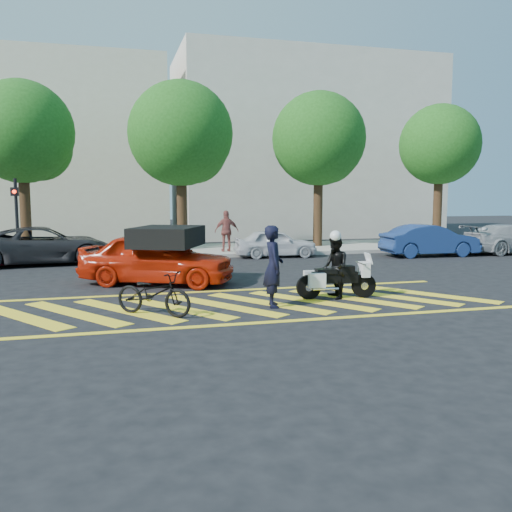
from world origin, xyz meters
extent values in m
plane|color=black|center=(0.00, 0.00, 0.00)|extent=(90.00, 90.00, 0.00)
cube|color=#9E998E|center=(0.00, 12.00, 0.07)|extent=(60.00, 5.00, 0.15)
cube|color=yellow|center=(-5.00, 0.00, 0.00)|extent=(2.43, 3.21, 0.01)
cube|color=yellow|center=(-3.90, 0.00, 0.00)|extent=(2.43, 3.21, 0.01)
cube|color=yellow|center=(-2.80, 0.00, 0.00)|extent=(2.43, 3.21, 0.01)
cube|color=yellow|center=(-1.70, 0.00, 0.00)|extent=(2.43, 3.21, 0.01)
cube|color=yellow|center=(-0.60, 0.00, 0.00)|extent=(2.43, 3.21, 0.01)
cube|color=yellow|center=(0.50, 0.00, 0.00)|extent=(2.43, 3.21, 0.01)
cube|color=yellow|center=(1.60, 0.00, 0.00)|extent=(2.43, 3.21, 0.01)
cube|color=yellow|center=(2.70, 0.00, 0.00)|extent=(2.43, 3.21, 0.01)
cube|color=yellow|center=(3.80, 0.00, 0.00)|extent=(2.43, 3.21, 0.01)
cube|color=yellow|center=(4.90, 0.00, 0.00)|extent=(2.43, 3.21, 0.01)
cube|color=yellow|center=(0.00, -1.90, 0.00)|extent=(12.00, 0.20, 0.01)
cube|color=yellow|center=(0.00, 1.90, 0.00)|extent=(12.00, 0.20, 0.01)
cube|color=beige|center=(-8.00, 21.00, 5.00)|extent=(16.00, 8.00, 10.00)
cube|color=beige|center=(9.00, 21.00, 5.50)|extent=(16.00, 8.00, 11.00)
cylinder|color=black|center=(-6.50, 12.00, 2.00)|extent=(0.44, 0.44, 4.00)
sphere|color=#1E5416|center=(-6.50, 12.00, 5.16)|extent=(4.20, 4.20, 4.20)
sphere|color=#1E5416|center=(-5.90, 12.30, 4.53)|extent=(2.73, 2.73, 2.73)
cylinder|color=black|center=(0.00, 12.00, 2.00)|extent=(0.44, 0.44, 4.00)
sphere|color=#1E5416|center=(0.00, 12.00, 5.26)|extent=(4.60, 4.60, 4.60)
sphere|color=#1E5416|center=(0.60, 12.30, 4.58)|extent=(2.99, 2.99, 2.99)
cylinder|color=black|center=(6.50, 12.00, 2.00)|extent=(0.44, 0.44, 4.00)
sphere|color=#1E5416|center=(6.50, 12.00, 5.21)|extent=(4.40, 4.40, 4.40)
sphere|color=#1E5416|center=(7.10, 12.30, 4.55)|extent=(2.86, 2.86, 2.86)
cylinder|color=black|center=(13.00, 12.00, 2.00)|extent=(0.44, 0.44, 4.00)
sphere|color=#1E5416|center=(13.00, 12.00, 5.10)|extent=(4.00, 4.00, 4.00)
sphere|color=#1E5416|center=(13.60, 12.30, 4.50)|extent=(2.60, 2.60, 2.60)
cylinder|color=black|center=(-6.50, 9.80, 1.60)|extent=(0.12, 0.12, 3.20)
cube|color=black|center=(-6.50, 9.60, 2.70)|extent=(0.28, 0.18, 0.32)
sphere|color=#FF260C|center=(-6.50, 9.50, 2.70)|extent=(0.14, 0.14, 0.14)
imported|color=black|center=(0.51, -0.43, 0.95)|extent=(0.56, 0.75, 1.89)
imported|color=black|center=(-2.24, -0.62, 0.48)|extent=(1.83, 1.62, 0.96)
cylinder|color=black|center=(1.62, 0.20, 0.30)|extent=(0.62, 0.19, 0.61)
cylinder|color=silver|center=(1.62, 0.20, 0.30)|extent=(0.20, 0.16, 0.18)
cylinder|color=black|center=(3.05, 0.06, 0.30)|extent=(0.62, 0.19, 0.61)
cylinder|color=silver|center=(3.05, 0.06, 0.30)|extent=(0.20, 0.16, 0.18)
cube|color=black|center=(2.29, 0.14, 0.53)|extent=(1.17, 0.35, 0.28)
cube|color=black|center=(2.56, 0.11, 0.72)|extent=(0.44, 0.32, 0.20)
cube|color=black|center=(2.06, 0.16, 0.70)|extent=(0.53, 0.36, 0.11)
cube|color=silver|center=(3.05, 0.06, 0.72)|extent=(0.24, 0.40, 0.37)
cube|color=silver|center=(1.79, 0.43, 0.51)|extent=(0.43, 0.21, 0.35)
cube|color=silver|center=(1.74, -0.05, 0.51)|extent=(0.43, 0.21, 0.35)
imported|color=black|center=(2.29, 0.13, 0.79)|extent=(0.67, 0.82, 1.58)
imported|color=red|center=(-1.81, 3.50, 0.75)|extent=(4.77, 3.46, 1.51)
imported|color=black|center=(-5.50, 9.20, 0.70)|extent=(5.29, 2.88, 1.41)
imported|color=silver|center=(3.52, 9.20, 0.58)|extent=(3.51, 1.60, 1.17)
imported|color=navy|center=(9.90, 7.80, 0.67)|extent=(4.12, 1.58, 1.34)
imported|color=gray|center=(14.04, 7.80, 0.65)|extent=(4.47, 1.87, 1.29)
imported|color=#964B44|center=(1.73, 10.52, 1.03)|extent=(1.04, 0.45, 1.77)
camera|label=1|loc=(-3.09, -12.27, 2.59)|focal=38.00mm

